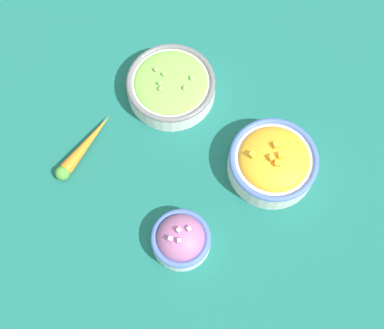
% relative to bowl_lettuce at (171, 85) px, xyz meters
% --- Properties ---
extents(ground_plane, '(3.00, 3.00, 0.00)m').
position_rel_bowl_lettuce_xyz_m(ground_plane, '(0.17, -0.07, -0.03)').
color(ground_plane, '#196056').
extents(bowl_lettuce, '(0.18, 0.18, 0.06)m').
position_rel_bowl_lettuce_xyz_m(bowl_lettuce, '(0.00, 0.00, 0.00)').
color(bowl_lettuce, silver).
rests_on(bowl_lettuce, ground_plane).
extents(bowl_red_onion, '(0.11, 0.11, 0.07)m').
position_rel_bowl_lettuce_xyz_m(bowl_red_onion, '(0.28, -0.17, -0.00)').
color(bowl_red_onion, white).
rests_on(bowl_red_onion, ground_plane).
extents(bowl_squash, '(0.17, 0.17, 0.08)m').
position_rel_bowl_lettuce_xyz_m(bowl_squash, '(0.26, 0.06, 0.01)').
color(bowl_squash, silver).
rests_on(bowl_squash, ground_plane).
extents(loose_carrot, '(0.08, 0.16, 0.03)m').
position_rel_bowl_lettuce_xyz_m(loose_carrot, '(0.01, -0.22, -0.02)').
color(loose_carrot, orange).
rests_on(loose_carrot, ground_plane).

